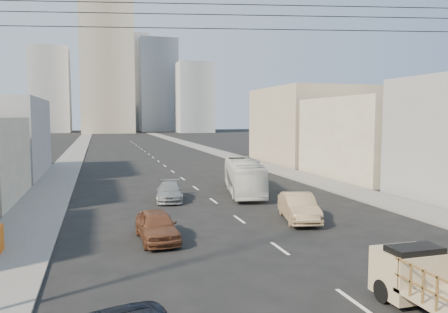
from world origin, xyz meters
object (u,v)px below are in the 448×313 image
flatbed_pickup (433,280)px  city_bus (244,176)px  sedan_tan (299,207)px  sedan_grey (170,192)px  sedan_brown (157,226)px

flatbed_pickup → city_bus: (1.39, 22.04, 0.27)m
city_bus → sedan_tan: (0.11, -9.72, -0.57)m
sedan_grey → flatbed_pickup: bearing=-68.1°
sedan_grey → sedan_brown: bearing=-93.5°
sedan_brown → sedan_grey: (2.23, 10.14, -0.09)m
flatbed_pickup → city_bus: bearing=86.4°
flatbed_pickup → city_bus: size_ratio=0.45×
city_bus → sedan_grey: city_bus is taller
city_bus → flatbed_pickup: bearing=-81.8°
flatbed_pickup → sedan_tan: size_ratio=0.92×
flatbed_pickup → sedan_tan: 12.41m
sedan_tan → sedan_brown: bearing=-154.7°
sedan_brown → sedan_grey: bearing=74.9°
flatbed_pickup → sedan_tan: flatbed_pickup is taller
flatbed_pickup → sedan_brown: flatbed_pickup is taller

